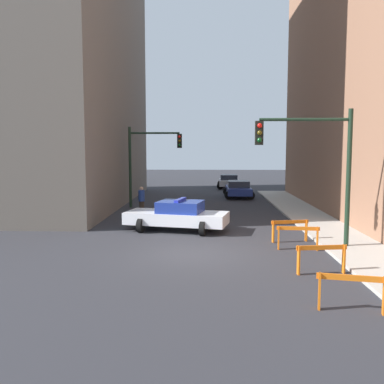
# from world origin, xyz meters

# --- Properties ---
(ground_plane) EXTENTS (120.00, 120.00, 0.00)m
(ground_plane) POSITION_xyz_m (0.00, 0.00, 0.00)
(ground_plane) COLOR #2D2D33
(sidewalk_right) EXTENTS (2.40, 44.00, 0.12)m
(sidewalk_right) POSITION_xyz_m (6.20, 0.00, 0.06)
(sidewalk_right) COLOR #B2ADA3
(sidewalk_right) RESTS_ON ground_plane
(building_corner_left) EXTENTS (14.00, 20.00, 22.96)m
(building_corner_left) POSITION_xyz_m (-12.00, 14.00, 11.48)
(building_corner_left) COLOR #6B6056
(building_corner_left) RESTS_ON ground_plane
(traffic_light_near) EXTENTS (3.64, 0.35, 5.20)m
(traffic_light_near) POSITION_xyz_m (4.73, 1.02, 3.53)
(traffic_light_near) COLOR black
(traffic_light_near) RESTS_ON sidewalk_right
(traffic_light_far) EXTENTS (3.44, 0.35, 5.20)m
(traffic_light_far) POSITION_xyz_m (-3.30, 12.11, 3.40)
(traffic_light_far) COLOR black
(traffic_light_far) RESTS_ON ground_plane
(police_car) EXTENTS (4.99, 3.00, 1.52)m
(police_car) POSITION_xyz_m (-0.83, 4.36, 0.72)
(police_car) COLOR white
(police_car) RESTS_ON ground_plane
(parked_car_near) EXTENTS (2.29, 4.31, 1.31)m
(parked_car_near) POSITION_xyz_m (3.03, 17.96, 0.67)
(parked_car_near) COLOR navy
(parked_car_near) RESTS_ON ground_plane
(parked_car_mid) EXTENTS (2.40, 4.38, 1.31)m
(parked_car_mid) POSITION_xyz_m (2.70, 25.68, 0.67)
(parked_car_mid) COLOR silver
(parked_car_mid) RESTS_ON ground_plane
(pedestrian_crossing) EXTENTS (0.46, 0.46, 1.66)m
(pedestrian_crossing) POSITION_xyz_m (-3.19, 8.85, 0.86)
(pedestrian_crossing) COLOR #382D23
(pedestrian_crossing) RESTS_ON ground_plane
(barrier_front) EXTENTS (1.58, 0.45, 0.90)m
(barrier_front) POSITION_xyz_m (3.93, -5.44, 0.62)
(barrier_front) COLOR orange
(barrier_front) RESTS_ON ground_plane
(barrier_mid) EXTENTS (1.59, 0.36, 0.90)m
(barrier_mid) POSITION_xyz_m (4.04, -2.37, 0.62)
(barrier_mid) COLOR orange
(barrier_mid) RESTS_ON ground_plane
(barrier_back) EXTENTS (1.60, 0.29, 0.90)m
(barrier_back) POSITION_xyz_m (3.99, 0.73, 0.62)
(barrier_back) COLOR orange
(barrier_back) RESTS_ON ground_plane
(barrier_corner) EXTENTS (1.58, 0.46, 0.90)m
(barrier_corner) POSITION_xyz_m (3.96, 2.14, 0.62)
(barrier_corner) COLOR orange
(barrier_corner) RESTS_ON ground_plane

